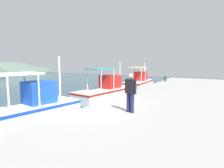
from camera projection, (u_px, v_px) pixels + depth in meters
The scene contains 8 objects.
quay_pier at pixel (206, 132), 6.38m from camera, with size 36.00×10.00×0.80m, color #9E9E99.
distant_hill_nearest at pixel (21, 74), 43.91m from camera, with size 18.64×9.19×4.25m, color #596B60.
distant_hill_second at pixel (8, 74), 41.95m from camera, with size 17.45×9.45×5.82m, color #596B60.
fishing_boat_third at pixel (30, 111), 8.13m from camera, with size 4.82×2.53×3.19m.
fishing_boat_fourth at pixel (106, 91), 14.16m from camera, with size 5.72×2.63×2.96m.
fishing_boat_fifth at pixel (139, 83), 19.21m from camera, with size 5.14×2.08×2.79m.
fisherman_standing at pixel (130, 91), 7.39m from camera, with size 0.33×0.57×1.63m.
mooring_bollard_second at pixel (165, 79), 19.50m from camera, with size 0.21×0.21×0.54m, color #333338.
Camera 1 is at (-6.98, -5.17, 2.89)m, focal length 28.75 mm.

